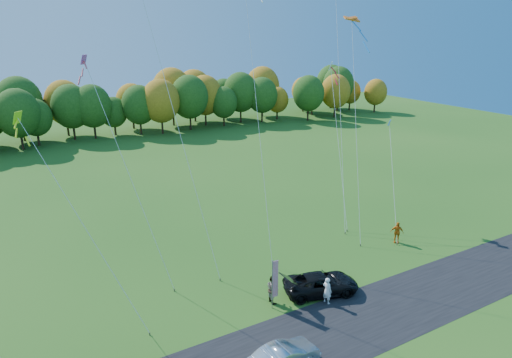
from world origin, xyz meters
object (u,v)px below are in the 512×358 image
silver_sedan (283,357)px  feather_flag (274,279)px  black_suv (321,284)px  person_east (397,232)px

silver_sedan → feather_flag: (2.61, 5.12, 1.45)m
silver_sedan → feather_flag: feather_flag is taller
black_suv → feather_flag: feather_flag is taller
black_suv → feather_flag: (-3.79, 0.14, 1.42)m
silver_sedan → feather_flag: bearing=-31.4°
black_suv → person_east: 11.08m
silver_sedan → person_east: size_ratio=2.24×
silver_sedan → person_east: bearing=-68.9°
silver_sedan → feather_flag: size_ratio=1.20×
black_suv → person_east: person_east is taller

